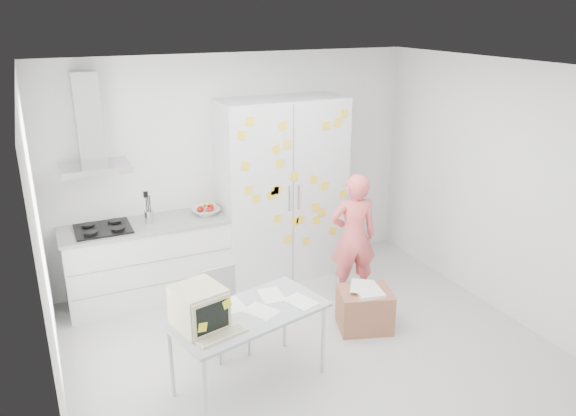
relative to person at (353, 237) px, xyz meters
name	(u,v)px	position (x,y,z in m)	size (l,w,h in m)	color
floor	(310,349)	(-0.94, -0.78, -0.75)	(4.50, 4.00, 0.02)	silver
walls	(280,198)	(-0.94, -0.06, 0.61)	(4.52, 4.01, 2.70)	white
ceiling	(314,68)	(-0.94, -0.78, 1.96)	(4.50, 4.00, 0.02)	white
counter_run	(149,260)	(-2.13, 0.92, -0.27)	(1.84, 0.63, 1.28)	white
range_hood	(90,132)	(-2.59, 1.06, 1.22)	(0.70, 0.48, 1.01)	silver
tall_cabinet	(282,190)	(-0.49, 0.89, 0.36)	(1.50, 0.68, 2.20)	silver
person	(353,237)	(0.00, 0.00, 0.00)	(0.54, 0.35, 1.48)	#FD6264
desk	(218,312)	(-1.94, -1.08, 0.07)	(1.47, 0.98, 1.07)	#AFB3BA
chair	(223,306)	(-1.70, -0.43, -0.27)	(0.42, 0.42, 0.84)	#A6A6A3
cardboard_box	(365,309)	(-0.25, -0.67, -0.52)	(0.64, 0.57, 0.47)	#A96749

